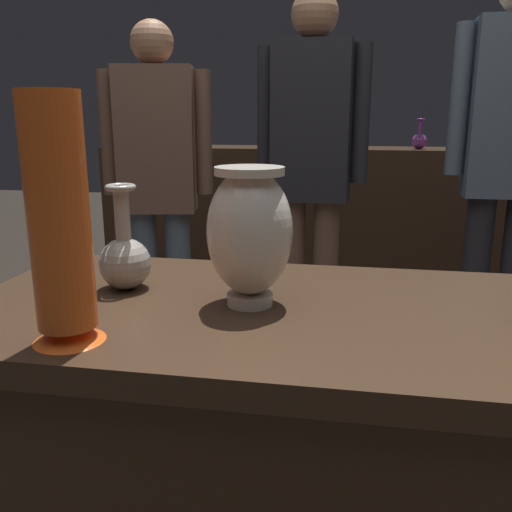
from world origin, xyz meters
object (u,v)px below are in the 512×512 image
vase_centerpiece (250,232)px  visitor_near_right (508,153)px  shelf_vase_right (419,140)px  visitor_near_left (158,179)px  visitor_center_back (311,163)px  vase_right_accent (60,225)px  vase_left_accent (125,257)px  shelf_vase_far_left (147,131)px

vase_centerpiece → visitor_near_right: visitor_near_right is taller
shelf_vase_right → vase_centerpiece: bearing=-104.3°
shelf_vase_right → visitor_near_right: size_ratio=0.10×
visitor_near_left → visitor_center_back: visitor_center_back is taller
visitor_near_right → vase_centerpiece: bearing=59.6°
shelf_vase_right → vase_right_accent: bearing=-108.9°
vase_left_accent → shelf_vase_far_left: 2.20m
vase_left_accent → vase_right_accent: vase_right_accent is taller
vase_left_accent → shelf_vase_far_left: (-0.73, 2.07, 0.21)m
vase_centerpiece → vase_left_accent: vase_centerpiece is taller
visitor_center_back → vase_centerpiece: bearing=94.2°
vase_right_accent → visitor_near_right: bearing=55.4°
vase_left_accent → vase_centerpiece: bearing=-11.2°
vase_right_accent → visitor_center_back: (0.28, 1.55, -0.02)m
visitor_near_right → shelf_vase_right: bearing=-72.8°
vase_right_accent → visitor_near_left: 1.51m
shelf_vase_far_left → vase_right_accent: bearing=-72.3°
shelf_vase_far_left → visitor_near_left: bearing=-66.8°
vase_left_accent → shelf_vase_far_left: shelf_vase_far_left is taller
shelf_vase_right → shelf_vase_far_left: size_ratio=1.03×
vase_left_accent → visitor_near_left: size_ratio=0.15×
visitor_center_back → shelf_vase_far_left: bearing=-32.9°
shelf_vase_far_left → visitor_center_back: visitor_center_back is taller
vase_right_accent → visitor_near_right: visitor_near_right is taller
shelf_vase_right → visitor_near_left: visitor_near_left is taller
visitor_center_back → visitor_near_right: bearing=-176.6°
vase_centerpiece → shelf_vase_far_left: shelf_vase_far_left is taller
vase_right_accent → visitor_near_left: (-0.37, 1.46, -0.09)m
vase_left_accent → visitor_near_right: visitor_near_right is taller
shelf_vase_right → shelf_vase_far_left: 1.56m
visitor_near_left → visitor_near_right: size_ratio=0.90×
vase_right_accent → visitor_near_right: (1.05, 1.53, 0.03)m
visitor_near_left → vase_right_accent: bearing=93.0°
vase_right_accent → shelf_vase_far_left: bearing=107.7°
vase_centerpiece → visitor_near_right: size_ratio=0.16×
vase_left_accent → visitor_center_back: (0.30, 1.27, 0.10)m
visitor_near_right → vase_right_accent: bearing=56.3°
vase_right_accent → vase_left_accent: bearing=94.0°
vase_left_accent → shelf_vase_right: shelf_vase_right is taller
vase_right_accent → visitor_center_back: bearing=79.8°
shelf_vase_right → visitor_center_back: 0.97m
vase_centerpiece → shelf_vase_far_left: size_ratio=1.70×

